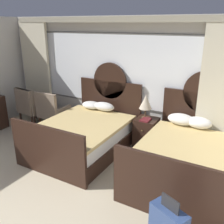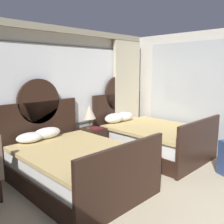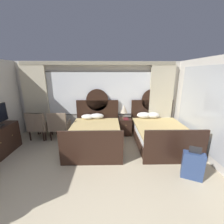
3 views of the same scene
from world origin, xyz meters
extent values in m
cube|color=beige|center=(0.00, 4.17, 1.35)|extent=(5.99, 0.07, 2.70)
cube|color=#5B5954|center=(0.00, 4.12, 1.52)|extent=(4.27, 0.02, 1.67)
cube|color=white|center=(0.00, 4.12, 1.52)|extent=(4.19, 0.02, 1.59)
cube|color=beige|center=(-2.36, 4.03, 1.30)|extent=(0.89, 0.08, 2.60)
cube|color=beige|center=(2.36, 4.03, 1.30)|extent=(0.89, 0.08, 2.60)
cube|color=#9C957E|center=(0.00, 4.03, 2.62)|extent=(5.51, 0.10, 0.12)
cube|color=black|center=(-0.07, 2.97, 0.15)|extent=(1.52, 2.10, 0.30)
cube|color=white|center=(-0.07, 2.97, 0.44)|extent=(1.46, 2.00, 0.28)
cube|color=tan|center=(-0.07, 2.89, 0.61)|extent=(1.56, 1.90, 0.06)
cube|color=black|center=(-0.07, 4.05, 0.64)|extent=(1.60, 0.06, 1.29)
cylinder|color=black|center=(-0.07, 4.05, 1.29)|extent=(0.84, 0.06, 0.84)
cube|color=black|center=(-0.07, 1.89, 0.47)|extent=(1.60, 0.06, 0.94)
ellipsoid|color=white|center=(-0.42, 3.77, 0.72)|extent=(0.48, 0.34, 0.16)
ellipsoid|color=white|center=(-0.08, 3.78, 0.73)|extent=(0.52, 0.28, 0.20)
cube|color=black|center=(2.05, 2.97, 0.15)|extent=(1.52, 2.10, 0.30)
cube|color=white|center=(2.05, 2.97, 0.44)|extent=(1.46, 2.00, 0.28)
cube|color=tan|center=(2.05, 2.89, 0.61)|extent=(1.56, 1.90, 0.06)
cube|color=black|center=(2.05, 4.05, 0.64)|extent=(1.60, 0.06, 1.29)
cylinder|color=black|center=(2.05, 4.05, 1.29)|extent=(0.84, 0.06, 0.84)
cube|color=black|center=(2.05, 1.89, 0.47)|extent=(1.60, 0.06, 0.94)
ellipsoid|color=white|center=(1.69, 3.82, 0.75)|extent=(0.53, 0.32, 0.22)
ellipsoid|color=white|center=(2.04, 3.81, 0.75)|extent=(0.48, 0.31, 0.22)
cube|color=black|center=(0.99, 3.77, 0.32)|extent=(0.45, 0.45, 0.64)
sphere|color=tan|center=(0.99, 3.53, 0.46)|extent=(0.02, 0.02, 0.02)
cylinder|color=brown|center=(0.93, 3.80, 0.65)|extent=(0.14, 0.14, 0.02)
cylinder|color=brown|center=(0.93, 3.80, 0.75)|extent=(0.03, 0.03, 0.19)
cone|color=beige|center=(0.93, 3.80, 1.00)|extent=(0.27, 0.27, 0.30)
cube|color=maroon|center=(1.00, 3.68, 0.65)|extent=(0.18, 0.26, 0.03)
cube|color=#84705B|center=(-1.40, 3.56, 0.40)|extent=(0.63, 0.63, 0.10)
cube|color=#84705B|center=(-1.40, 3.28, 0.72)|extent=(0.63, 0.08, 0.55)
cube|color=#84705B|center=(-1.11, 3.56, 0.53)|extent=(0.06, 0.56, 0.16)
cube|color=#84705B|center=(-1.68, 3.56, 0.53)|extent=(0.06, 0.56, 0.16)
cylinder|color=black|center=(-1.13, 3.82, 0.17)|extent=(0.04, 0.04, 0.35)
cylinder|color=black|center=(-1.66, 3.82, 0.17)|extent=(0.04, 0.04, 0.35)
cylinder|color=black|center=(-1.13, 3.29, 0.17)|extent=(0.04, 0.04, 0.35)
cylinder|color=black|center=(-1.66, 3.29, 0.17)|extent=(0.04, 0.04, 0.35)
cube|color=#84705B|center=(-2.10, 3.56, 0.40)|extent=(0.64, 0.64, 0.10)
cube|color=#84705B|center=(-2.11, 3.28, 0.72)|extent=(0.63, 0.09, 0.55)
cube|color=#84705B|center=(-1.82, 3.55, 0.53)|extent=(0.07, 0.56, 0.16)
cube|color=#84705B|center=(-2.38, 3.56, 0.53)|extent=(0.07, 0.56, 0.16)
cylinder|color=black|center=(-1.83, 3.81, 0.17)|extent=(0.04, 0.04, 0.35)
cylinder|color=black|center=(-2.36, 3.82, 0.17)|extent=(0.04, 0.04, 0.35)
cylinder|color=black|center=(-1.84, 3.29, 0.17)|extent=(0.04, 0.04, 0.35)
cylinder|color=black|center=(-2.37, 3.30, 0.17)|extent=(0.04, 0.04, 0.35)
cube|color=#84705B|center=(-2.10, 3.56, 0.40)|extent=(0.73, 0.73, 0.10)
cube|color=#84705B|center=(-2.15, 3.29, 0.72)|extent=(0.63, 0.20, 0.55)
cube|color=#84705B|center=(-1.82, 3.50, 0.53)|extent=(0.16, 0.56, 0.16)
cube|color=#84705B|center=(-2.38, 3.61, 0.53)|extent=(0.16, 0.56, 0.16)
cylinder|color=black|center=(-1.79, 3.77, 0.17)|extent=(0.04, 0.04, 0.35)
cylinder|color=black|center=(-2.31, 3.86, 0.17)|extent=(0.04, 0.04, 0.35)
cylinder|color=black|center=(-1.89, 3.25, 0.17)|extent=(0.04, 0.04, 0.35)
cylinder|color=black|center=(-2.41, 3.35, 0.17)|extent=(0.04, 0.04, 0.35)
cube|color=#232326|center=(2.22, 1.37, 0.70)|extent=(0.23, 0.12, 0.16)
camera|label=1|loc=(2.75, -0.86, 2.55)|focal=39.92mm
camera|label=2|loc=(-2.28, -0.11, 1.89)|focal=39.27mm
camera|label=3|loc=(0.38, -1.31, 2.30)|focal=22.88mm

